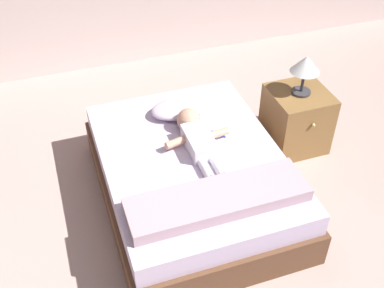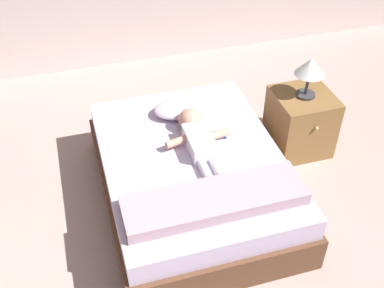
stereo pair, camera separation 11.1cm
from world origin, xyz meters
The scene contains 8 objects.
ground_plane centered at (0.00, 0.00, 0.00)m, with size 8.00×8.00×0.00m, color #B7998F.
bed centered at (0.06, 0.75, 0.22)m, with size 1.30×1.73×0.45m.
pillow centered at (0.13, 1.25, 0.50)m, with size 0.47×0.28×0.11m.
baby centered at (0.13, 0.86, 0.51)m, with size 0.49×0.68×0.18m.
toothbrush centered at (0.32, 0.91, 0.45)m, with size 0.07×0.11×0.02m.
nightstand centered at (1.11, 1.09, 0.27)m, with size 0.47×0.50×0.53m.
lamp centered at (1.11, 1.09, 0.78)m, with size 0.23×0.23×0.34m.
blanket centered at (0.06, 0.24, 0.49)m, with size 1.17×0.34×0.09m.
Camera 2 is at (-0.67, -1.72, 2.69)m, focal length 44.68 mm.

